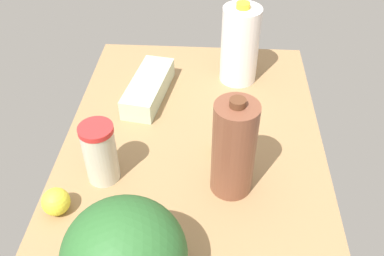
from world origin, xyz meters
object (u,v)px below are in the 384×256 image
milk_jug (240,45)px  lime_far_back (221,145)px  tumbler_cup (100,153)px  lemon_loose (56,202)px  watermelon (125,256)px  chocolate_milk_jug (234,149)px  egg_carton (149,88)px

milk_jug → lime_far_back: bearing=-8.2°
tumbler_cup → lemon_loose: (12.23, -8.92, -5.30)cm
milk_jug → lemon_loose: bearing=-36.6°
milk_jug → lemon_loose: (61.40, -45.52, -9.79)cm
watermelon → lemon_loose: bearing=-131.3°
lime_far_back → chocolate_milk_jug: bearing=12.3°
milk_jug → chocolate_milk_jug: size_ratio=0.99×
chocolate_milk_jug → lime_far_back: bearing=-167.7°
watermelon → tumbler_cup: 33.22cm
watermelon → tumbler_cup: watermelon is taller
lime_far_back → lemon_loose: (23.76, -40.07, 0.86)cm
egg_carton → lime_far_back: bearing=53.2°
milk_jug → chocolate_milk_jug: (50.46, -2.65, 0.19)cm
egg_carton → chocolate_milk_jug: bearing=44.7°
milk_jug → lime_far_back: milk_jug is taller
lemon_loose → watermelon: bearing=48.7°
watermelon → tumbler_cup: size_ratio=1.44×
milk_jug → tumbler_cup: bearing=-36.7°
tumbler_cup → milk_jug: bearing=143.3°
milk_jug → egg_carton: 33.54cm
chocolate_milk_jug → tumbler_cup: 34.29cm
lime_far_back → watermelon: bearing=-24.1°
tumbler_cup → lime_far_back: (-11.53, 31.15, -6.16)cm
egg_carton → lemon_loose: (49.03, -15.96, 0.13)cm
watermelon → lemon_loose: 29.16cm
milk_jug → egg_carton: milk_jug is taller
chocolate_milk_jug → egg_carton: size_ratio=1.01×
chocolate_milk_jug → lemon_loose: chocolate_milk_jug is taller
chocolate_milk_jug → tumbler_cup: chocolate_milk_jug is taller
watermelon → lime_far_back: 47.14cm
chocolate_milk_jug → lemon_loose: (10.93, -42.87, -9.97)cm
milk_jug → tumbler_cup: 61.46cm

